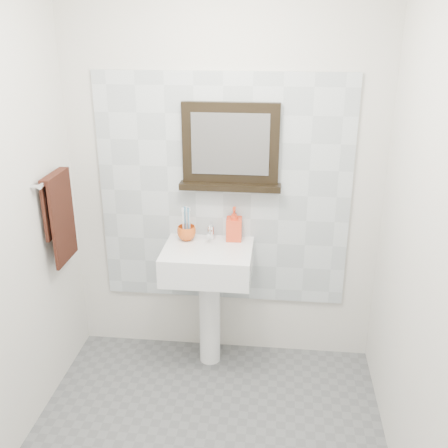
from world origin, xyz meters
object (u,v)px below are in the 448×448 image
at_px(soap_dispenser, 234,224).
at_px(framed_mirror, 231,149).
at_px(pedestal_sink, 208,274).
at_px(hand_towel, 59,211).
at_px(toothbrush_cup, 187,233).

xyz_separation_m(soap_dispenser, framed_mirror, (-0.03, 0.04, 0.47)).
bearing_deg(pedestal_sink, hand_towel, -170.42).
height_order(pedestal_sink, soap_dispenser, soap_dispenser).
bearing_deg(soap_dispenser, hand_towel, -166.70).
distance_m(toothbrush_cup, hand_towel, 0.79).
bearing_deg(hand_towel, toothbrush_cup, 19.57).
xyz_separation_m(soap_dispenser, hand_towel, (-1.02, -0.29, 0.15)).
distance_m(toothbrush_cup, framed_mirror, 0.61).
relative_size(toothbrush_cup, soap_dispenser, 0.54).
distance_m(toothbrush_cup, soap_dispenser, 0.31).
relative_size(toothbrush_cup, hand_towel, 0.22).
bearing_deg(hand_towel, pedestal_sink, 9.58).
distance_m(pedestal_sink, soap_dispenser, 0.36).
relative_size(pedestal_sink, framed_mirror, 1.52).
relative_size(pedestal_sink, hand_towel, 1.75).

